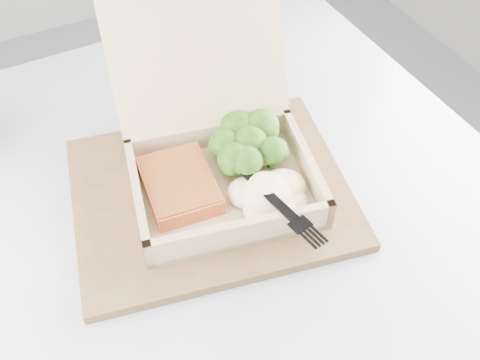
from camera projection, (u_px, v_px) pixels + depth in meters
name	position (u px, v px, depth m)	size (l,w,h in m)	color
cafe_table	(206.00, 294.00, 0.84)	(0.88, 0.88, 0.76)	black
serving_tray	(211.00, 192.00, 0.71)	(0.36, 0.28, 0.02)	brown
takeout_container	(216.00, 143.00, 0.69)	(0.28, 0.31, 0.20)	tan
salmon_fillet	(179.00, 185.00, 0.68)	(0.09, 0.11, 0.02)	orange
broccoli_pile	(250.00, 148.00, 0.71)	(0.12, 0.12, 0.04)	#3E781A
mashed_potatoes	(266.00, 193.00, 0.66)	(0.11, 0.09, 0.04)	beige
plastic_fork	(255.00, 181.00, 0.66)	(0.04, 0.17, 0.02)	black
receipt	(179.00, 95.00, 0.85)	(0.07, 0.13, 0.00)	white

